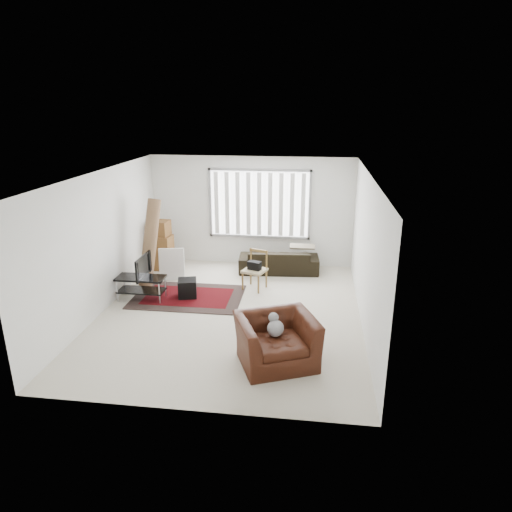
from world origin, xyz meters
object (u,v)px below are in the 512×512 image
Objects in this scene: moving_boxes at (162,247)px; sofa at (279,257)px; tv_stand at (141,283)px; side_chair at (255,268)px; armchair at (276,337)px.

moving_boxes is 0.64× the size of sofa.
tv_stand is at bearing -85.16° from moving_boxes.
sofa is at bearing 88.58° from side_chair.
armchair is (0.30, -4.10, 0.07)m from sofa.
sofa is 4.11m from armchair.
sofa reaches higher than tv_stand.
sofa is 1.28× the size of armchair.
moving_boxes is 5.04m from armchair.
moving_boxes reaches higher than sofa.
side_chair reaches higher than tv_stand.
moving_boxes is at bearing 177.61° from side_chair.
sofa is at bearing 71.39° from armchair.
moving_boxes is at bearing 105.88° from armchair.
tv_stand is 3.37m from sofa.
moving_boxes is 0.81× the size of armchair.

